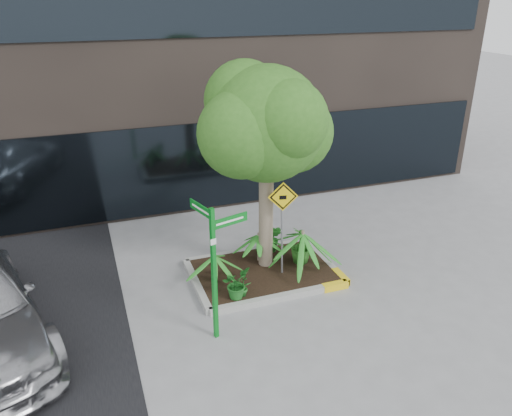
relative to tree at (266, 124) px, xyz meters
name	(u,v)px	position (x,y,z in m)	size (l,w,h in m)	color
ground	(260,283)	(-0.35, -0.58, -3.53)	(80.00, 80.00, 0.00)	gray
planter	(265,272)	(-0.12, -0.31, -3.43)	(3.35, 2.36, 0.15)	#9E9E99
tree	(266,124)	(0.00, 0.00, 0.00)	(3.23, 2.86, 4.84)	gray
palm_front	(303,233)	(0.70, -0.55, -2.46)	(1.12, 1.12, 1.24)	gray
palm_left	(215,256)	(-1.35, -0.40, -2.74)	(0.78, 0.78, 0.87)	gray
palm_back	(259,235)	(-0.10, 0.19, -2.70)	(0.82, 0.82, 0.91)	gray
shrub_a	(236,284)	(-1.10, -1.13, -3.06)	(0.58, 0.58, 0.64)	#1A5D1D
shrub_b	(301,245)	(0.82, -0.23, -2.94)	(0.50, 0.50, 0.88)	#2A6E21
shrub_c	(243,283)	(-0.93, -1.13, -3.08)	(0.32, 0.32, 0.60)	#237225
shrub_d	(273,238)	(0.39, 0.48, -3.02)	(0.40, 0.40, 0.73)	#1B5E1B
street_sign_post	(214,259)	(-1.77, -2.02, -1.86)	(0.94, 0.78, 2.70)	#0B791D
cattle_sign	(283,212)	(0.23, -0.44, -1.90)	(0.67, 0.29, 2.19)	slate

